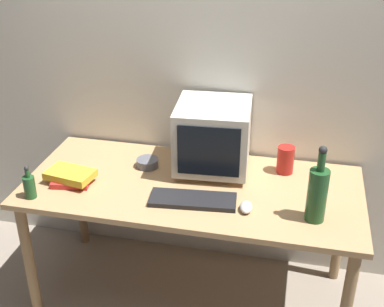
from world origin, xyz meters
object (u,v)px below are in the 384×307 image
(computer_mouse, at_px, (246,207))
(metal_canister, at_px, (285,160))
(bottle_tall, at_px, (317,193))
(keyboard, at_px, (193,200))
(book_stack, at_px, (71,177))
(crt_monitor, at_px, (213,136))
(cd_spindle, at_px, (148,163))
(bottle_short, at_px, (29,186))

(computer_mouse, relative_size, metal_canister, 0.67)
(bottle_tall, bearing_deg, keyboard, 178.18)
(book_stack, bearing_deg, bottle_tall, -2.63)
(crt_monitor, xyz_separation_m, cd_spindle, (-0.35, -0.06, -0.17))
(computer_mouse, distance_m, cd_spindle, 0.66)
(computer_mouse, bearing_deg, book_stack, 170.95)
(keyboard, xyz_separation_m, bottle_short, (-0.79, -0.13, 0.05))
(keyboard, xyz_separation_m, metal_canister, (0.42, 0.39, 0.06))
(computer_mouse, xyz_separation_m, metal_canister, (0.15, 0.41, 0.06))
(metal_canister, bearing_deg, bottle_tall, -68.72)
(keyboard, relative_size, metal_canister, 2.80)
(keyboard, height_order, metal_canister, metal_canister)
(bottle_tall, xyz_separation_m, cd_spindle, (-0.89, 0.31, -0.12))
(bottle_tall, distance_m, book_stack, 1.23)
(bottle_tall, bearing_deg, book_stack, 177.37)
(metal_canister, bearing_deg, crt_monitor, -173.07)
(computer_mouse, distance_m, metal_canister, 0.44)
(computer_mouse, bearing_deg, bottle_tall, -6.18)
(bottle_tall, height_order, metal_canister, bottle_tall)
(cd_spindle, relative_size, metal_canister, 0.80)
(computer_mouse, height_order, book_stack, book_stack)
(computer_mouse, distance_m, book_stack, 0.91)
(keyboard, distance_m, computer_mouse, 0.26)
(bottle_short, xyz_separation_m, cd_spindle, (0.47, 0.42, -0.04))
(crt_monitor, relative_size, computer_mouse, 4.12)
(computer_mouse, height_order, metal_canister, metal_canister)
(bottle_short, relative_size, cd_spindle, 1.44)
(crt_monitor, xyz_separation_m, bottle_tall, (0.55, -0.37, -0.05))
(bottle_short, xyz_separation_m, book_stack, (0.14, 0.17, -0.03))
(keyboard, xyz_separation_m, cd_spindle, (-0.32, 0.29, 0.01))
(crt_monitor, bearing_deg, book_stack, -155.62)
(bottle_short, relative_size, book_stack, 0.66)
(computer_mouse, relative_size, bottle_tall, 0.27)
(keyboard, bearing_deg, cd_spindle, 131.78)
(bottle_tall, bearing_deg, metal_canister, 111.28)
(crt_monitor, relative_size, metal_canister, 2.74)
(cd_spindle, bearing_deg, crt_monitor, 8.97)
(cd_spindle, bearing_deg, metal_canister, 7.90)
(crt_monitor, relative_size, keyboard, 0.98)
(computer_mouse, distance_m, bottle_tall, 0.34)
(book_stack, bearing_deg, metal_canister, 18.44)
(cd_spindle, bearing_deg, bottle_tall, -19.14)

